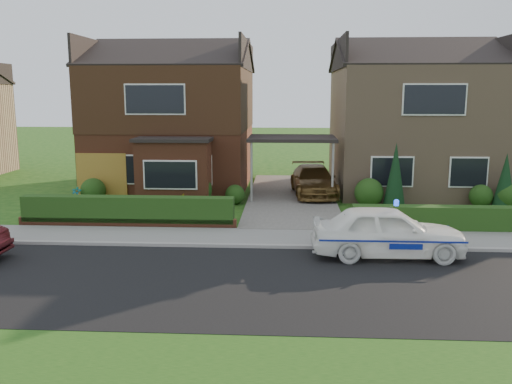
{
  "coord_description": "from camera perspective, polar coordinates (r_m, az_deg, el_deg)",
  "views": [
    {
      "loc": [
        -0.24,
        -12.89,
        4.71
      ],
      "look_at": [
        -1.16,
        3.5,
        1.67
      ],
      "focal_mm": 38.0,
      "sensor_mm": 36.0,
      "label": 1
    }
  ],
  "objects": [
    {
      "name": "ground",
      "position": [
        13.72,
        4.09,
        -9.6
      ],
      "size": [
        120.0,
        120.0,
        0.0
      ],
      "primitive_type": "plane",
      "color": "#174412",
      "rests_on": "ground"
    },
    {
      "name": "potted_plant_b",
      "position": [
        21.46,
        -8.01,
        -1.23
      ],
      "size": [
        0.55,
        0.53,
        0.77
      ],
      "primitive_type": "imported",
      "rotation": [
        0.0,
        0.0,
        0.67
      ],
      "color": "gray",
      "rests_on": "ground"
    },
    {
      "name": "hedge_left",
      "position": [
        19.73,
        -13.26,
        -3.6
      ],
      "size": [
        7.5,
        0.55,
        0.9
      ],
      "primitive_type": "cube",
      "color": "#103310",
      "rests_on": "ground"
    },
    {
      "name": "house_right",
      "position": [
        27.57,
        16.03,
        7.92
      ],
      "size": [
        7.5,
        8.06,
        7.25
      ],
      "color": "#9C7C5F",
      "rests_on": "ground"
    },
    {
      "name": "potted_plant_c",
      "position": [
        19.59,
        -5.54,
        -2.19
      ],
      "size": [
        0.65,
        0.65,
        0.85
      ],
      "primitive_type": "imported",
      "rotation": [
        0.0,
        0.0,
        1.05
      ],
      "color": "gray",
      "rests_on": "ground"
    },
    {
      "name": "road",
      "position": [
        13.72,
        4.09,
        -9.6
      ],
      "size": [
        60.0,
        6.0,
        0.02
      ],
      "primitive_type": "cube",
      "color": "black",
      "rests_on": "ground"
    },
    {
      "name": "driveway",
      "position": [
        24.34,
        3.73,
        -0.54
      ],
      "size": [
        3.8,
        12.0,
        0.12
      ],
      "primitive_type": "cube",
      "color": "#666059",
      "rests_on": "ground"
    },
    {
      "name": "shrub_right_mid",
      "position": [
        24.16,
        22.6,
        -0.4
      ],
      "size": [
        0.96,
        0.96,
        0.96
      ],
      "primitive_type": "sphere",
      "color": "#103310",
      "rests_on": "ground"
    },
    {
      "name": "kerb",
      "position": [
        16.6,
        3.95,
        -5.79
      ],
      "size": [
        60.0,
        0.16,
        0.12
      ],
      "primitive_type": "cube",
      "color": "#9E9993",
      "rests_on": "ground"
    },
    {
      "name": "shrub_right_far",
      "position": [
        24.23,
        25.08,
        -0.41
      ],
      "size": [
        1.08,
        1.08,
        1.08
      ],
      "primitive_type": "sphere",
      "color": "#103310",
      "rests_on": "ground"
    },
    {
      "name": "shrub_left_far",
      "position": [
        24.22,
        -16.76,
        0.14
      ],
      "size": [
        1.08,
        1.08,
        1.08
      ],
      "primitive_type": "sphere",
      "color": "#103310",
      "rests_on": "ground"
    },
    {
      "name": "carport_link",
      "position": [
        23.93,
        3.81,
        5.55
      ],
      "size": [
        3.8,
        3.0,
        2.77
      ],
      "color": "black",
      "rests_on": "ground"
    },
    {
      "name": "house_left",
      "position": [
        27.37,
        -8.55,
        8.5
      ],
      "size": [
        7.5,
        9.53,
        7.25
      ],
      "color": "brown",
      "rests_on": "ground"
    },
    {
      "name": "garage_door",
      "position": [
        24.49,
        -15.91,
        1.5
      ],
      "size": [
        2.2,
        0.1,
        2.1
      ],
      "primitive_type": "cube",
      "color": "olive",
      "rests_on": "ground"
    },
    {
      "name": "sidewalk",
      "position": [
        17.62,
        3.91,
        -4.86
      ],
      "size": [
        60.0,
        2.0,
        0.1
      ],
      "primitive_type": "cube",
      "color": "slate",
      "rests_on": "ground"
    },
    {
      "name": "conifer_a",
      "position": [
        22.79,
        14.43,
        1.56
      ],
      "size": [
        0.9,
        0.9,
        2.6
      ],
      "primitive_type": "cone",
      "color": "black",
      "rests_on": "ground"
    },
    {
      "name": "potted_plant_a",
      "position": [
        23.91,
        -18.33,
        -0.46
      ],
      "size": [
        0.41,
        0.29,
        0.77
      ],
      "primitive_type": "imported",
      "rotation": [
        0.0,
        0.0,
        0.03
      ],
      "color": "gray",
      "rests_on": "ground"
    },
    {
      "name": "shrub_left_near",
      "position": [
        23.0,
        -2.22,
        -0.26
      ],
      "size": [
        0.84,
        0.84,
        0.84
      ],
      "primitive_type": "sphere",
      "color": "#103310",
      "rests_on": "ground"
    },
    {
      "name": "shrub_left_mid",
      "position": [
        22.87,
        -6.29,
        0.23
      ],
      "size": [
        1.32,
        1.32,
        1.32
      ],
      "primitive_type": "sphere",
      "color": "#103310",
      "rests_on": "ground"
    },
    {
      "name": "driveway_car",
      "position": [
        24.6,
        6.07,
        1.22
      ],
      "size": [
        2.19,
        4.62,
        1.3
      ],
      "primitive_type": "imported",
      "rotation": [
        0.0,
        0.0,
        0.08
      ],
      "color": "brown",
      "rests_on": "driveway"
    },
    {
      "name": "dwarf_wall",
      "position": [
        19.55,
        -13.41,
        -3.19
      ],
      "size": [
        7.7,
        0.25,
        0.36
      ],
      "primitive_type": "cube",
      "color": "brown",
      "rests_on": "ground"
    },
    {
      "name": "hedge_right",
      "position": [
        19.78,
        20.95,
        -3.98
      ],
      "size": [
        7.5,
        0.55,
        0.8
      ],
      "primitive_type": "cube",
      "color": "#103310",
      "rests_on": "ground"
    },
    {
      "name": "conifer_b",
      "position": [
        24.07,
        24.74,
        0.9
      ],
      "size": [
        0.9,
        0.9,
        2.2
      ],
      "primitive_type": "cone",
      "color": "black",
      "rests_on": "ground"
    },
    {
      "name": "shrub_right_near",
      "position": [
        22.92,
        11.8,
        -0.05
      ],
      "size": [
        1.2,
        1.2,
        1.2
      ],
      "primitive_type": "sphere",
      "color": "#103310",
      "rests_on": "ground"
    },
    {
      "name": "police_car",
      "position": [
        16.06,
        13.67,
        -4.1
      ],
      "size": [
        4.01,
        4.39,
        1.65
      ],
      "rotation": [
        0.0,
        0.0,
        1.59
      ],
      "color": "white",
      "rests_on": "ground"
    }
  ]
}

